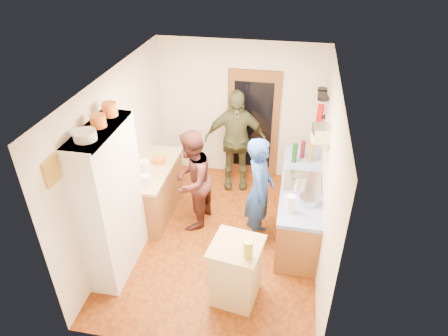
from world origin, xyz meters
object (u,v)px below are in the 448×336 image
(person_left, at_px, (195,180))
(person_hob, at_px, (262,192))
(island_base, at_px, (236,273))
(right_counter_base, at_px, (299,206))
(person_back, at_px, (236,141))
(hutch_body, at_px, (111,203))

(person_left, bearing_deg, person_hob, 87.91)
(island_base, distance_m, person_hob, 1.32)
(right_counter_base, xyz_separation_m, person_back, (-1.19, 1.01, 0.53))
(right_counter_base, bearing_deg, person_back, 139.67)
(person_hob, xyz_separation_m, person_left, (-1.07, 0.18, -0.03))
(island_base, height_order, person_left, person_left)
(right_counter_base, height_order, person_back, person_back)
(hutch_body, distance_m, person_left, 1.42)
(right_counter_base, bearing_deg, person_hob, -147.98)
(hutch_body, height_order, right_counter_base, hutch_body)
(right_counter_base, height_order, person_hob, person_hob)
(person_hob, distance_m, person_left, 1.08)
(right_counter_base, distance_m, person_back, 1.65)
(island_base, xyz_separation_m, person_hob, (0.18, 1.23, 0.44))
(right_counter_base, relative_size, person_left, 1.31)
(hutch_body, relative_size, right_counter_base, 1.00)
(person_left, distance_m, person_back, 1.29)
(island_base, distance_m, person_back, 2.69)
(island_base, bearing_deg, person_left, 122.30)
(hutch_body, xyz_separation_m, person_back, (1.31, 2.31, -0.15))
(hutch_body, relative_size, person_back, 1.16)
(person_hob, bearing_deg, island_base, 167.95)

